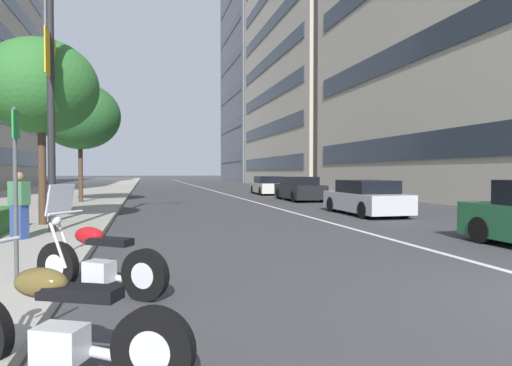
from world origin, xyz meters
The scene contains 14 objects.
sidewalk_right_plaza centered at (30.00, 11.97, 0.07)m, with size 160.00×10.06×0.15m, color #A39E93.
lane_centre_stripe centered at (35.00, 0.00, 0.00)m, with size 110.00×0.16×0.01m, color silver.
motorcycle_second_in_row centered at (-0.05, 6.56, 0.42)m, with size 1.09×2.05×1.10m.
motorcycle_nearest_camera centered at (2.48, 6.52, 0.45)m, with size 1.37×1.81×1.50m.
car_lead_in_lane centered at (11.57, -2.49, 0.64)m, with size 4.36×1.89×1.35m.
car_far_down_avenue centered at (20.19, -2.90, 0.66)m, with size 4.53×1.91×1.39m.
car_following_behind centered at (27.32, -3.01, 0.64)m, with size 4.56×2.06×1.35m.
parking_sign_by_curb centered at (3.12, 7.68, 1.62)m, with size 0.32×0.06×2.44m.
street_lamp_with_banners centered at (8.09, 7.89, 5.27)m, with size 1.26×2.09×8.73m.
street_tree_by_lamp_post centered at (9.89, 8.75, 4.12)m, with size 3.17×3.17×5.33m.
street_tree_near_plaza_corner centered at (19.77, 9.05, 4.50)m, with size 3.97×3.97×6.05m.
pedestrian_on_plaza centered at (7.06, 8.64, 0.91)m, with size 0.43×0.48×1.52m.
office_tower_near_left centered at (47.39, -19.25, 17.04)m, with size 26.81×20.72×34.08m.
office_tower_far_left_down_avenue centered at (72.21, -19.90, 26.20)m, with size 20.33×22.01×52.41m.
Camera 1 is at (-3.73, 5.89, 1.67)m, focal length 30.37 mm.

